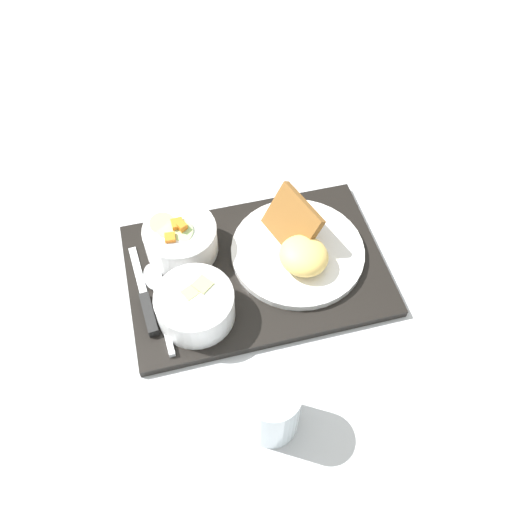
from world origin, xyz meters
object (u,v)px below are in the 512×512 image
bowl_salad (180,238)px  bowl_soup (195,304)px  spoon (158,295)px  plate_main (298,248)px  knife (147,306)px  glass_water (272,410)px

bowl_salad → bowl_soup: (-0.02, -0.12, -0.00)m
spoon → plate_main: bearing=-87.4°
plate_main → bowl_soup: bearing=-165.8°
plate_main → knife: bearing=-178.1°
plate_main → knife: (-0.25, -0.01, -0.01)m
bowl_salad → spoon: bearing=-130.1°
knife → glass_water: size_ratio=1.66×
glass_water → bowl_salad: bearing=95.3°
bowl_soup → glass_water: glass_water is taller
bowl_salad → plate_main: plate_main is taller
spoon → glass_water: bearing=-155.4°
spoon → glass_water: size_ratio=1.65×
plate_main → glass_water: bearing=-121.1°
bowl_soup → knife: size_ratio=0.69×
bowl_salad → glass_water: glass_water is taller
bowl_soup → spoon: size_ratio=0.69×
plate_main → spoon: bearing=178.7°
plate_main → spoon: plate_main is taller
bowl_salad → glass_water: size_ratio=1.14×
bowl_salad → knife: (-0.08, -0.09, -0.03)m
bowl_soup → plate_main: 0.19m
spoon → glass_water: glass_water is taller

